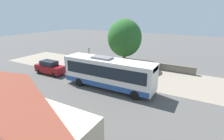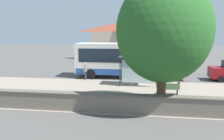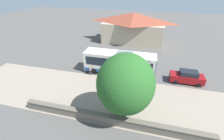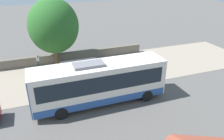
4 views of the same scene
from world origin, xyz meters
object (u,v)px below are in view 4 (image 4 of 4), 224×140
bus (99,82)px  street_lamp_near (40,73)px  shade_tree (54,26)px  pedestrian (137,76)px  bench (53,75)px  bus_shelter (80,66)px

bus → street_lamp_near: 5.15m
street_lamp_near → shade_tree: 7.50m
pedestrian → bus: bearing=-69.8°
street_lamp_near → shade_tree: size_ratio=0.52×
shade_tree → pedestrian: bearing=41.4°
street_lamp_near → shade_tree: shade_tree is taller
bench → bus_shelter: bearing=43.5°
bench → shade_tree: shade_tree is taller
bus → bench: bearing=-151.3°
bus_shelter → street_lamp_near: 3.80m
bus_shelter → pedestrian: size_ratio=2.03×
bus → bench: 6.91m
bench → street_lamp_near: street_lamp_near is taller
bus → shade_tree: (-9.21, -2.33, 2.80)m
street_lamp_near → bench: bearing=159.9°
shade_tree → bus: bearing=14.2°
bench → shade_tree: bearing=164.4°
bus_shelter → pedestrian: 5.66m
bus_shelter → shade_tree: 6.53m
pedestrian → street_lamp_near: (-0.82, -8.89, 1.41)m
street_lamp_near → shade_tree: bearing=162.1°
bus_shelter → bench: 3.82m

